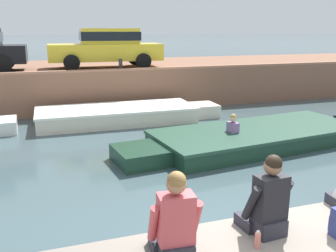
# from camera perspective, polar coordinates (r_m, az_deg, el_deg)

# --- Properties ---
(ground_plane) EXTENTS (400.00, 400.00, 0.00)m
(ground_plane) POSITION_cam_1_polar(r_m,az_deg,el_deg) (9.62, -2.17, -4.09)
(ground_plane) COLOR #3D5156
(far_quay_wall) EXTENTS (60.00, 6.00, 1.56)m
(far_quay_wall) POSITION_cam_1_polar(r_m,az_deg,el_deg) (17.09, -9.85, 6.64)
(far_quay_wall) COLOR brown
(far_quay_wall) RESTS_ON ground
(far_wall_coping) EXTENTS (60.00, 0.24, 0.08)m
(far_wall_coping) POSITION_cam_1_polar(r_m,az_deg,el_deg) (14.17, -8.16, 8.46)
(far_wall_coping) COLOR #9F6C52
(far_wall_coping) RESTS_ON far_quay_wall
(boat_moored_central_cream) EXTENTS (6.27, 2.09, 0.53)m
(boat_moored_central_cream) POSITION_cam_1_polar(r_m,az_deg,el_deg) (12.82, -6.67, 1.79)
(boat_moored_central_cream) COLOR silver
(boat_moored_central_cream) RESTS_ON ground
(motorboat_passing) EXTENTS (7.15, 3.01, 0.94)m
(motorboat_passing) POSITION_cam_1_polar(r_m,az_deg,el_deg) (10.37, 12.44, -1.71)
(motorboat_passing) COLOR #193828
(motorboat_passing) RESTS_ON ground
(car_left_inner_yellow) EXTENTS (4.45, 2.06, 1.54)m
(car_left_inner_yellow) POSITION_cam_1_polar(r_m,az_deg,el_deg) (15.42, -9.32, 11.91)
(car_left_inner_yellow) COLOR yellow
(car_left_inner_yellow) RESTS_ON far_quay_wall
(mooring_bollard_mid) EXTENTS (0.15, 0.15, 0.45)m
(mooring_bollard_mid) POSITION_cam_1_polar(r_m,az_deg,el_deg) (14.33, -7.24, 9.36)
(mooring_bollard_mid) COLOR #2D2B28
(mooring_bollard_mid) RESTS_ON far_quay_wall
(person_seated_left) EXTENTS (0.55, 0.55, 0.96)m
(person_seated_left) POSITION_cam_1_polar(r_m,az_deg,el_deg) (3.91, 1.05, -14.78)
(person_seated_left) COLOR #282833
(person_seated_left) RESTS_ON near_quay
(person_seated_right) EXTENTS (0.55, 0.55, 0.96)m
(person_seated_right) POSITION_cam_1_polar(r_m,az_deg,el_deg) (4.49, 14.90, -11.26)
(person_seated_right) COLOR #282833
(person_seated_right) RESTS_ON near_quay
(bottle_drink) EXTENTS (0.06, 0.06, 0.20)m
(bottle_drink) POSITION_cam_1_polar(r_m,az_deg,el_deg) (4.30, 13.50, -16.55)
(bottle_drink) COLOR #E07F6B
(bottle_drink) RESTS_ON near_quay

